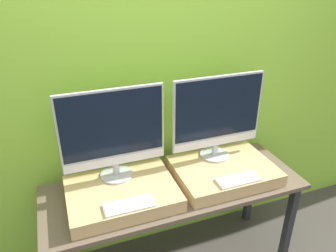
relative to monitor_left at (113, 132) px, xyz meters
The scene contains 8 objects.
wall_back 0.46m from the monitor_left, 35.98° to the left, with size 8.00×0.04×2.60m.
workbench 0.61m from the monitor_left, 18.92° to the right, with size 1.70×0.61×0.74m.
wooden_riser_left 0.38m from the monitor_left, 90.00° to the right, with size 0.66×0.50×0.09m.
monitor_left is the anchor object (origin of this frame).
keyboard_left 0.44m from the monitor_left, 90.00° to the right, with size 0.28×0.11×0.01m.
wooden_riser_right 0.80m from the monitor_left, 10.82° to the right, with size 0.66×0.50×0.09m.
monitor_right 0.70m from the monitor_left, ahead, with size 0.64×0.21×0.59m.
keyboard_right 0.83m from the monitor_left, 24.29° to the right, with size 0.28×0.11×0.01m.
Camera 1 is at (-0.65, -1.32, 2.05)m, focal length 35.00 mm.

